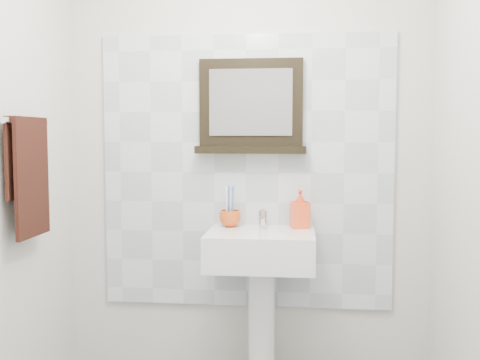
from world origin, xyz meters
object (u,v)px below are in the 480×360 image
(pedestal_sink, at_px, (261,266))
(framed_mirror, at_px, (251,109))
(hand_towel, at_px, (28,167))
(soap_dispenser, at_px, (300,209))
(toothbrush_cup, at_px, (230,219))

(pedestal_sink, bearing_deg, framed_mirror, 110.55)
(pedestal_sink, xyz_separation_m, hand_towel, (-1.04, -0.42, 0.53))
(framed_mirror, bearing_deg, hand_towel, -148.11)
(pedestal_sink, height_order, hand_towel, hand_towel)
(soap_dispenser, height_order, framed_mirror, framed_mirror)
(toothbrush_cup, relative_size, hand_towel, 0.21)
(toothbrush_cup, bearing_deg, hand_towel, -148.18)
(toothbrush_cup, relative_size, soap_dispenser, 0.55)
(framed_mirror, height_order, hand_towel, framed_mirror)
(toothbrush_cup, bearing_deg, framed_mirror, 32.49)
(pedestal_sink, distance_m, toothbrush_cup, 0.31)
(pedestal_sink, relative_size, hand_towel, 1.75)
(pedestal_sink, distance_m, hand_towel, 1.24)
(toothbrush_cup, height_order, framed_mirror, framed_mirror)
(hand_towel, bearing_deg, soap_dispenser, 23.75)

